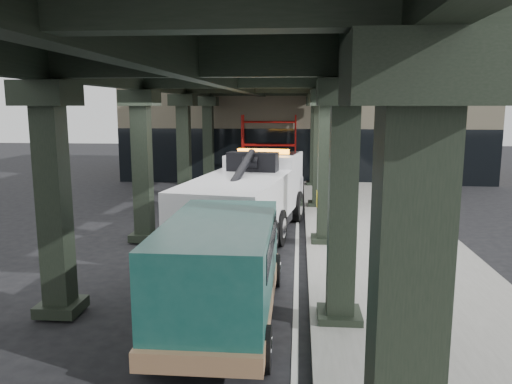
% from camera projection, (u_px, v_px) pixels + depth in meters
% --- Properties ---
extents(ground, '(90.00, 90.00, 0.00)m').
position_uv_depth(ground, '(238.00, 262.00, 14.53)').
color(ground, black).
rests_on(ground, ground).
extents(sidewalk, '(5.00, 40.00, 0.15)m').
position_uv_depth(sidewalk, '(384.00, 245.00, 16.10)').
color(sidewalk, gray).
rests_on(sidewalk, ground).
extents(lane_stripe, '(0.12, 38.00, 0.01)m').
position_uv_depth(lane_stripe, '(297.00, 245.00, 16.35)').
color(lane_stripe, silver).
rests_on(lane_stripe, ground).
extents(viaduct, '(7.40, 32.00, 6.40)m').
position_uv_depth(viaduct, '(232.00, 75.00, 15.60)').
color(viaduct, black).
rests_on(viaduct, ground).
extents(building, '(22.00, 10.00, 8.00)m').
position_uv_depth(building, '(304.00, 113.00, 33.31)').
color(building, '#C6B793').
rests_on(building, ground).
extents(scaffolding, '(3.08, 0.88, 4.00)m').
position_uv_depth(scaffolding, '(269.00, 148.00, 28.55)').
color(scaffolding, red).
rests_on(scaffolding, ground).
extents(tow_truck, '(3.87, 9.51, 3.03)m').
position_uv_depth(tow_truck, '(250.00, 194.00, 17.28)').
color(tow_truck, black).
rests_on(tow_truck, ground).
extents(towed_van, '(2.29, 5.64, 2.28)m').
position_uv_depth(towed_van, '(221.00, 268.00, 10.19)').
color(towed_van, '#13463F').
rests_on(towed_van, ground).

